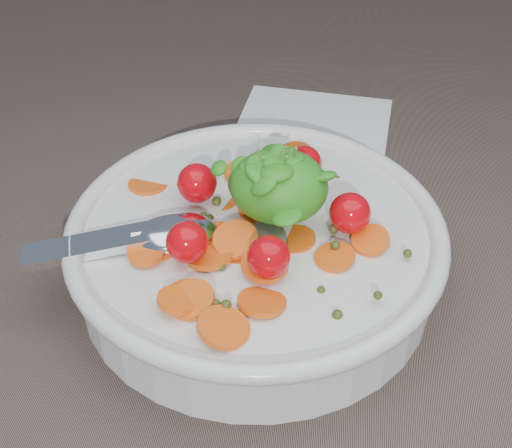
# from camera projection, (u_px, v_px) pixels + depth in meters

# --- Properties ---
(ground) EXTENTS (6.00, 6.00, 0.00)m
(ground) POSITION_uv_depth(u_px,v_px,m) (296.00, 259.00, 0.58)
(ground) COLOR brown
(ground) RESTS_ON ground
(bowl) EXTENTS (0.31, 0.28, 0.12)m
(bowl) POSITION_uv_depth(u_px,v_px,m) (256.00, 247.00, 0.54)
(bowl) COLOR white
(bowl) RESTS_ON ground
(napkin) EXTENTS (0.16, 0.15, 0.01)m
(napkin) POSITION_uv_depth(u_px,v_px,m) (313.00, 127.00, 0.73)
(napkin) COLOR white
(napkin) RESTS_ON ground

